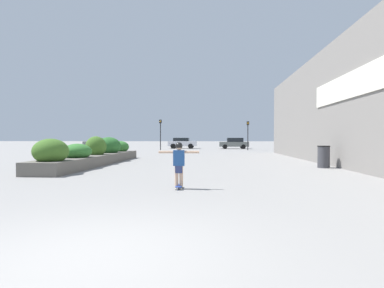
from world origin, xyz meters
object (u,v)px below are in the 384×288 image
(skateboard, at_px, (179,186))
(car_center_right, at_px, (234,143))
(skateboarder, at_px, (179,159))
(car_rightmost, at_px, (182,143))
(trash_bin, at_px, (324,157))
(car_center_left, at_px, (305,143))
(traffic_light_left, at_px, (160,130))
(traffic_light_right, at_px, (248,131))
(car_leftmost, at_px, (100,143))

(skateboard, xyz_separation_m, car_center_right, (3.84, 33.42, 0.72))
(skateboarder, bearing_deg, car_rightmost, 92.59)
(trash_bin, bearing_deg, car_center_left, 75.00)
(trash_bin, xyz_separation_m, car_rightmost, (-9.81, 27.50, 0.27))
(car_center_right, distance_m, traffic_light_left, 10.98)
(car_center_right, distance_m, traffic_light_right, 5.37)
(trash_bin, xyz_separation_m, traffic_light_left, (-11.87, 21.46, 1.99))
(car_rightmost, relative_size, traffic_light_left, 1.06)
(skateboarder, relative_size, traffic_light_left, 0.33)
(car_center_left, height_order, traffic_light_right, traffic_light_right)
(skateboarder, xyz_separation_m, car_rightmost, (-3.47, 34.03, -0.02))
(trash_bin, bearing_deg, traffic_light_right, 93.04)
(car_center_left, height_order, traffic_light_left, traffic_light_left)
(trash_bin, distance_m, traffic_light_left, 24.60)
(skateboarder, distance_m, car_center_left, 37.02)
(car_rightmost, bearing_deg, traffic_light_right, 57.31)
(skateboard, height_order, car_center_right, car_center_right)
(car_leftmost, distance_m, traffic_light_right, 20.31)
(skateboard, relative_size, traffic_light_right, 0.17)
(car_center_left, xyz_separation_m, car_rightmost, (-17.26, -0.33, 0.04))
(car_leftmost, distance_m, car_center_right, 18.65)
(traffic_light_left, bearing_deg, skateboard, -78.81)
(car_leftmost, bearing_deg, skateboarder, -155.25)
(car_center_right, bearing_deg, car_leftmost, 94.32)
(car_rightmost, height_order, traffic_light_right, traffic_light_right)
(trash_bin, xyz_separation_m, car_center_right, (-2.50, 26.89, 0.25))
(car_center_right, bearing_deg, traffic_light_right, -164.93)
(skateboarder, relative_size, car_leftmost, 0.30)
(skateboarder, xyz_separation_m, traffic_light_right, (5.17, 28.48, 1.56))
(skateboard, distance_m, car_center_left, 37.03)
(car_center_left, xyz_separation_m, car_center_right, (-9.95, -0.94, 0.01))
(skateboarder, distance_m, traffic_light_right, 28.99)
(car_center_left, relative_size, car_rightmost, 1.02)
(car_leftmost, bearing_deg, traffic_light_right, -100.07)
(skateboard, xyz_separation_m, trash_bin, (6.34, 6.53, 0.48))
(skateboarder, height_order, traffic_light_left, traffic_light_left)
(skateboarder, xyz_separation_m, traffic_light_left, (-5.54, 27.99, 1.70))
(skateboard, bearing_deg, car_center_left, 64.89)
(trash_bin, relative_size, traffic_light_left, 0.29)
(trash_bin, bearing_deg, skateboarder, -134.13)
(skateboarder, xyz_separation_m, car_leftmost, (-14.76, 32.02, -0.06))
(skateboard, relative_size, car_leftmost, 0.15)
(car_center_left, bearing_deg, skateboarder, 158.13)
(car_rightmost, xyz_separation_m, traffic_light_right, (8.64, -5.55, 1.58))
(skateboarder, distance_m, car_center_right, 33.64)
(skateboarder, xyz_separation_m, car_center_left, (13.79, 34.36, -0.06))
(car_center_left, relative_size, traffic_light_right, 1.15)
(skateboard, height_order, traffic_light_right, traffic_light_right)
(car_center_right, bearing_deg, car_center_left, -84.63)
(skateboard, distance_m, car_center_right, 33.65)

